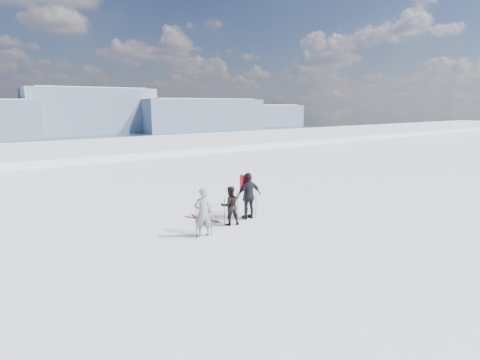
% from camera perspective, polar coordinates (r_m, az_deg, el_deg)
% --- Properties ---
extents(lake_basin, '(820.00, 820.00, 71.62)m').
position_cam_1_polar(lake_basin, '(41.47, -19.38, -4.60)').
color(lake_basin, white).
rests_on(lake_basin, ground).
extents(far_mountain_range, '(770.00, 110.00, 53.00)m').
position_cam_1_polar(far_mountain_range, '(465.32, -30.02, 8.60)').
color(far_mountain_range, slate).
rests_on(far_mountain_range, ground).
extents(skier_grey, '(0.67, 0.48, 1.74)m').
position_cam_1_polar(skier_grey, '(13.12, -5.68, -4.93)').
color(skier_grey, gray).
rests_on(skier_grey, ground).
extents(skier_dark, '(0.86, 0.75, 1.51)m').
position_cam_1_polar(skier_dark, '(14.32, -1.55, -3.93)').
color(skier_dark, black).
rests_on(skier_dark, ground).
extents(skier_pack, '(1.14, 0.53, 1.90)m').
position_cam_1_polar(skier_pack, '(15.04, 1.35, -2.41)').
color(skier_pack, black).
rests_on(skier_pack, ground).
extents(backpack, '(0.42, 0.25, 0.62)m').
position_cam_1_polar(backpack, '(14.99, 0.86, 2.47)').
color(backpack, red).
rests_on(backpack, skier_pack).
extents(ski_poles, '(3.15, 0.79, 1.30)m').
position_cam_1_polar(ski_poles, '(14.15, -1.59, -4.76)').
color(ski_poles, black).
rests_on(ski_poles, ground).
extents(skis_loose, '(0.90, 1.70, 0.03)m').
position_cam_1_polar(skis_loose, '(15.18, -5.99, -6.01)').
color(skis_loose, black).
rests_on(skis_loose, ground).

